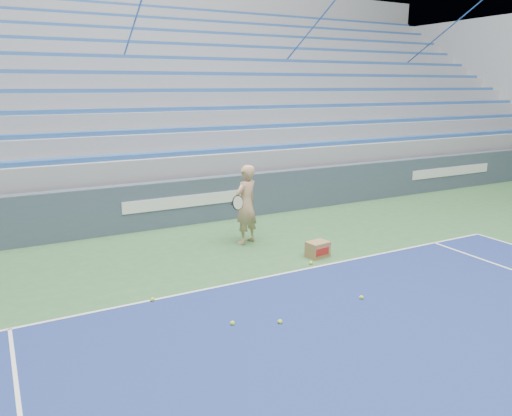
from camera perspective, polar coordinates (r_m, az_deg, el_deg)
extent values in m
cube|color=white|center=(8.88, 1.34, -7.84)|extent=(10.97, 0.05, 0.00)
cube|color=#3C495B|center=(12.21, -7.94, 0.71)|extent=(30.00, 0.30, 1.10)
cube|color=white|center=(12.05, -7.68, 0.79)|extent=(3.20, 0.02, 0.28)
cube|color=white|center=(17.32, 21.45, 3.92)|extent=(3.40, 0.02, 0.28)
cube|color=#919499|center=(16.48, -13.51, 3.86)|extent=(30.00, 8.50, 1.10)
cube|color=#919499|center=(16.36, -13.66, 6.62)|extent=(30.00, 8.50, 0.50)
cube|color=#2B569D|center=(12.64, -9.18, 6.21)|extent=(29.60, 0.42, 0.11)
cube|color=#919499|center=(16.72, -14.14, 8.47)|extent=(30.00, 7.65, 0.50)
cube|color=#2B569D|center=(13.39, -10.48, 8.73)|extent=(29.60, 0.42, 0.11)
cube|color=#919499|center=(17.10, -14.60, 10.23)|extent=(30.00, 6.80, 0.50)
cube|color=#2B569D|center=(14.17, -11.66, 10.97)|extent=(29.60, 0.42, 0.11)
cube|color=#919499|center=(17.49, -15.05, 11.92)|extent=(30.00, 5.95, 0.50)
cube|color=#2B569D|center=(14.97, -12.72, 12.97)|extent=(29.60, 0.42, 0.11)
cube|color=#919499|center=(17.90, -15.48, 13.53)|extent=(30.00, 5.10, 0.50)
cube|color=#2B569D|center=(15.79, -13.69, 14.77)|extent=(29.60, 0.42, 0.11)
cube|color=#919499|center=(18.32, -15.89, 15.07)|extent=(30.00, 4.25, 0.50)
cube|color=#2B569D|center=(16.63, -14.58, 16.38)|extent=(29.60, 0.42, 0.11)
cube|color=#919499|center=(18.75, -16.30, 16.53)|extent=(30.00, 3.40, 0.50)
cube|color=#2B569D|center=(17.49, -15.39, 17.83)|extent=(29.60, 0.42, 0.11)
cube|color=#919499|center=(19.20, -16.69, 17.93)|extent=(30.00, 2.55, 0.50)
cube|color=#2B569D|center=(18.36, -16.14, 19.14)|extent=(29.60, 0.42, 0.11)
cube|color=#919499|center=(19.66, -17.07, 19.27)|extent=(30.00, 1.70, 0.50)
cube|color=#2B569D|center=(19.24, -16.83, 20.33)|extent=(29.60, 0.42, 0.11)
cube|color=#919499|center=(20.13, -17.43, 20.54)|extent=(30.00, 0.85, 0.50)
cube|color=#2B569D|center=(20.13, -17.47, 21.41)|extent=(29.60, 0.42, 0.11)
cube|color=#919499|center=(24.85, 23.05, 12.21)|extent=(0.30, 8.80, 6.10)
cube|color=#919499|center=(20.68, -17.39, 14.22)|extent=(31.00, 0.40, 7.30)
cylinder|color=#2E5AA1|center=(16.30, -14.34, 18.02)|extent=(0.05, 8.53, 5.04)
cylinder|color=#2E5AA1|center=(18.73, 4.65, 17.79)|extent=(0.05, 8.53, 5.04)
cylinder|color=#2E5AA1|center=(22.53, 18.16, 16.50)|extent=(0.05, 8.53, 5.04)
imported|color=tan|center=(10.53, -1.16, 0.39)|extent=(0.73, 0.62, 1.70)
cylinder|color=black|center=(10.13, -2.28, 0.44)|extent=(0.12, 0.27, 0.08)
cylinder|color=beige|center=(9.82, -2.09, 0.61)|extent=(0.29, 0.16, 0.28)
torus|color=black|center=(9.82, -2.09, 0.61)|extent=(0.31, 0.18, 0.30)
cube|color=olive|center=(9.93, 7.06, -4.71)|extent=(0.46, 0.37, 0.31)
cube|color=#B21E19|center=(9.80, 7.61, -4.97)|extent=(0.33, 0.06, 0.14)
sphere|color=#D6EF30|center=(7.22, -2.70, -13.02)|extent=(0.07, 0.07, 0.07)
sphere|color=#D6EF30|center=(9.53, 6.29, -6.25)|extent=(0.07, 0.07, 0.07)
sphere|color=#D6EF30|center=(8.18, 11.96, -9.97)|extent=(0.07, 0.07, 0.07)
sphere|color=#D6EF30|center=(8.10, -11.76, -10.21)|extent=(0.07, 0.07, 0.07)
sphere|color=#D6EF30|center=(7.27, 2.76, -12.85)|extent=(0.07, 0.07, 0.07)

